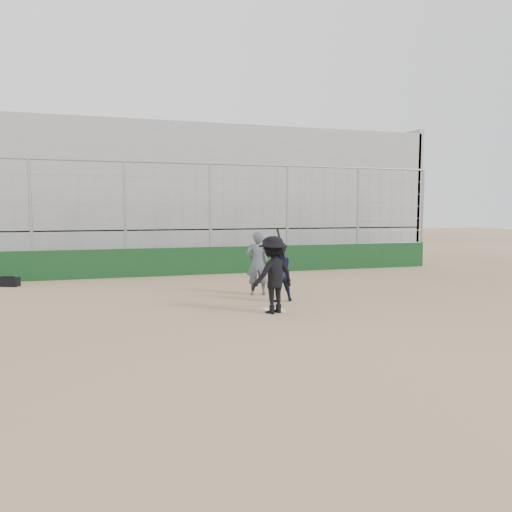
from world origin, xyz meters
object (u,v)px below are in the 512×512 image
object	(u,v)px
umpire	(257,266)
equipment_bag	(8,282)
catcher_crouched	(279,282)
batter_at_plate	(273,275)

from	to	relation	value
umpire	equipment_bag	size ratio (longest dim) A/B	2.22
catcher_crouched	equipment_bag	xyz separation A→B (m)	(-7.08, 4.87, -0.37)
umpire	catcher_crouched	bearing A→B (deg)	112.01
catcher_crouched	umpire	bearing A→B (deg)	101.28
batter_at_plate	umpire	size ratio (longest dim) A/B	1.20
catcher_crouched	equipment_bag	bearing A→B (deg)	145.50
batter_at_plate	umpire	xyz separation A→B (m)	(0.39, 2.42, -0.09)
catcher_crouched	umpire	size ratio (longest dim) A/B	0.65
catcher_crouched	equipment_bag	distance (m)	8.60
umpire	batter_at_plate	bearing A→B (deg)	91.58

